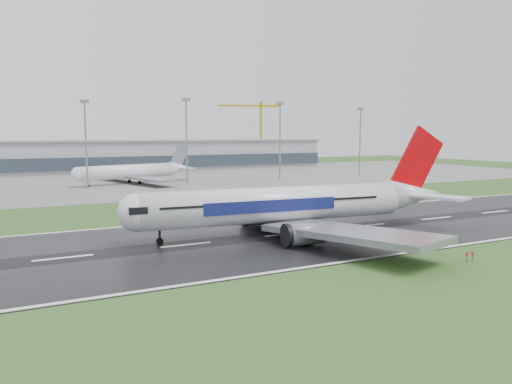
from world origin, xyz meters
TOP-DOWN VIEW (x-y plane):
  - ground at (0.00, 0.00)m, footprint 520.00×520.00m
  - runway at (0.00, 0.00)m, footprint 400.00×45.00m
  - apron at (0.00, 125.00)m, footprint 400.00×130.00m
  - terminal at (0.00, 185.00)m, footprint 240.00×36.00m
  - main_airliner at (2.58, -0.44)m, footprint 73.06×70.16m
  - parked_airliner at (-2.96, 111.34)m, footprint 63.10×60.68m
  - tower_crane at (99.35, 200.00)m, footprint 38.37×15.11m
  - floodmast_2 at (-21.62, 100.00)m, footprint 0.64×0.64m
  - floodmast_3 at (15.05, 100.00)m, footprint 0.64×0.64m
  - floodmast_4 at (55.98, 100.00)m, footprint 0.64×0.64m
  - floodmast_5 at (98.08, 100.00)m, footprint 0.64×0.64m

SIDE VIEW (x-z plane):
  - ground at x=0.00m, z-range 0.00..0.00m
  - apron at x=0.00m, z-range 0.00..0.08m
  - runway at x=0.00m, z-range 0.00..0.10m
  - terminal at x=0.00m, z-range 0.00..15.00m
  - parked_airliner at x=-2.96m, z-range 0.08..15.22m
  - main_airliner at x=2.58m, z-range 0.10..20.01m
  - floodmast_2 at x=-21.62m, z-range 0.00..29.74m
  - floodmast_5 at x=98.08m, z-range 0.00..29.88m
  - floodmast_4 at x=55.98m, z-range 0.00..31.16m
  - floodmast_3 at x=15.05m, z-range 0.00..31.44m
  - tower_crane at x=99.35m, z-range 0.00..39.73m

